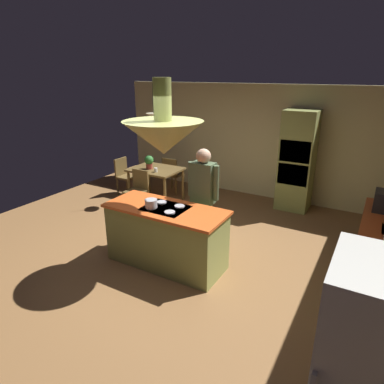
# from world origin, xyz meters

# --- Properties ---
(ground) EXTENTS (8.16, 8.16, 0.00)m
(ground) POSITION_xyz_m (0.00, 0.00, 0.00)
(ground) COLOR olive
(wall_back) EXTENTS (6.80, 0.10, 2.55)m
(wall_back) POSITION_xyz_m (0.00, 3.45, 1.27)
(wall_back) COLOR beige
(wall_back) RESTS_ON ground
(kitchen_island) EXTENTS (1.82, 0.77, 0.95)m
(kitchen_island) POSITION_xyz_m (0.00, -0.20, 0.47)
(kitchen_island) COLOR #8C934C
(kitchen_island) RESTS_ON ground
(counter_run_right) EXTENTS (0.73, 2.28, 0.93)m
(counter_run_right) POSITION_xyz_m (2.84, 0.60, 0.47)
(counter_run_right) COLOR #8C934C
(counter_run_right) RESTS_ON ground
(oven_tower) EXTENTS (0.66, 0.62, 2.08)m
(oven_tower) POSITION_xyz_m (1.10, 3.04, 1.04)
(oven_tower) COLOR #8C934C
(oven_tower) RESTS_ON ground
(refrigerator) EXTENTS (0.72, 0.74, 1.73)m
(refrigerator) POSITION_xyz_m (2.80, -1.90, 0.87)
(refrigerator) COLOR silver
(refrigerator) RESTS_ON ground
(dining_table) EXTENTS (1.09, 0.85, 0.76)m
(dining_table) POSITION_xyz_m (-1.70, 1.90, 0.66)
(dining_table) COLOR brown
(dining_table) RESTS_ON ground
(person_at_island) EXTENTS (0.53, 0.23, 1.70)m
(person_at_island) POSITION_xyz_m (0.27, 0.45, 0.98)
(person_at_island) COLOR tan
(person_at_island) RESTS_ON ground
(range_hood) EXTENTS (1.10, 1.10, 1.00)m
(range_hood) POSITION_xyz_m (0.00, -0.20, 1.98)
(range_hood) COLOR #8C934C
(pendant_light_over_table) EXTENTS (0.32, 0.32, 0.82)m
(pendant_light_over_table) POSITION_xyz_m (-1.70, 1.90, 1.86)
(pendant_light_over_table) COLOR beige
(chair_facing_island) EXTENTS (0.40, 0.40, 0.87)m
(chair_facing_island) POSITION_xyz_m (-1.70, 1.25, 0.50)
(chair_facing_island) COLOR brown
(chair_facing_island) RESTS_ON ground
(chair_by_back_wall) EXTENTS (0.40, 0.40, 0.87)m
(chair_by_back_wall) POSITION_xyz_m (-1.70, 2.55, 0.50)
(chair_by_back_wall) COLOR brown
(chair_by_back_wall) RESTS_ON ground
(chair_at_corner) EXTENTS (0.40, 0.40, 0.87)m
(chair_at_corner) POSITION_xyz_m (-2.62, 1.90, 0.50)
(chair_at_corner) COLOR brown
(chair_at_corner) RESTS_ON ground
(potted_plant_on_table) EXTENTS (0.20, 0.20, 0.30)m
(potted_plant_on_table) POSITION_xyz_m (-1.81, 1.82, 0.93)
(potted_plant_on_table) COLOR #99382D
(potted_plant_on_table) RESTS_ON dining_table
(cup_on_table) EXTENTS (0.07, 0.07, 0.09)m
(cup_on_table) POSITION_xyz_m (-1.54, 1.69, 0.81)
(cup_on_table) COLOR white
(cup_on_table) RESTS_ON dining_table
(cooking_pot_on_cooktop) EXTENTS (0.18, 0.18, 0.12)m
(cooking_pot_on_cooktop) POSITION_xyz_m (-0.16, -0.33, 1.01)
(cooking_pot_on_cooktop) COLOR #B2B2B7
(cooking_pot_on_cooktop) RESTS_ON kitchen_island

